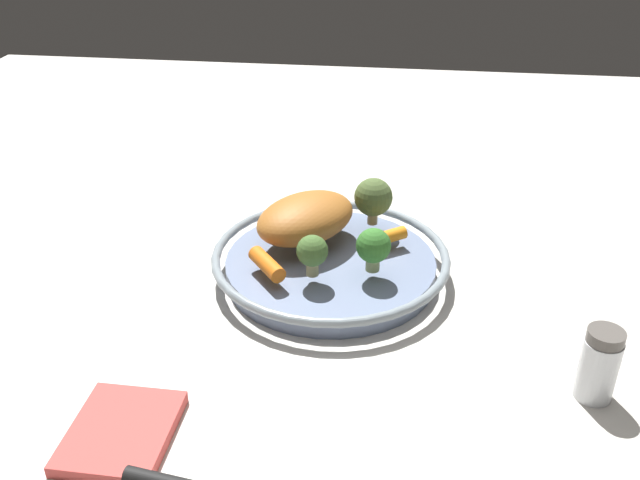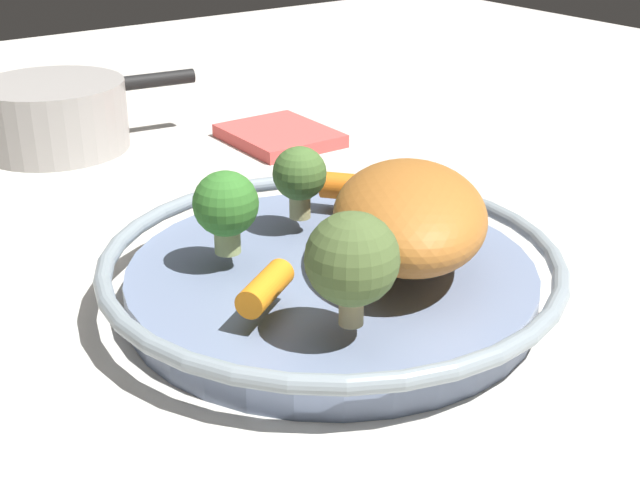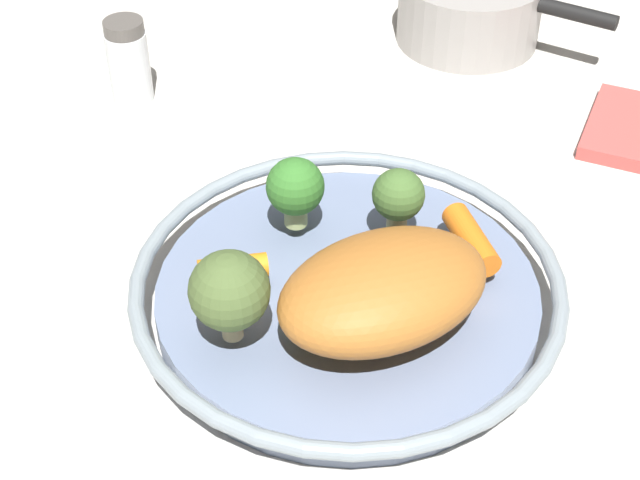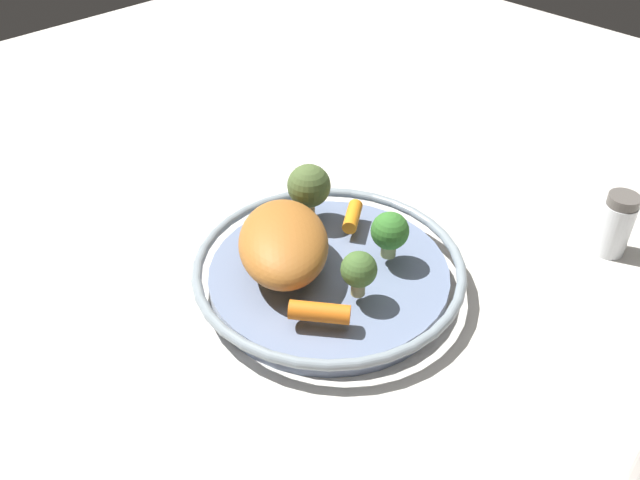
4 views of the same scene
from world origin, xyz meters
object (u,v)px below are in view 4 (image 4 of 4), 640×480
Objects in this scene: roast_chicken_piece at (283,243)px; baby_carrot_near_rim at (353,216)px; baby_carrot_back at (319,312)px; broccoli_floret_small at (359,271)px; broccoli_floret_mid at (390,232)px; serving_bowl at (329,274)px; salt_shaker at (616,225)px; broccoli_floret_edge at (309,186)px.

roast_chicken_piece is 3.05× the size of baby_carrot_near_rim.
baby_carrot_back is at bearing -57.62° from baby_carrot_near_rim.
roast_chicken_piece is at bearing -166.73° from broccoli_floret_small.
serving_bowl is at bearing -124.24° from broccoli_floret_mid.
broccoli_floret_small is 0.65× the size of salt_shaker.
broccoli_floret_mid is at bearing -12.88° from baby_carrot_near_rim.
serving_bowl is at bearing 47.97° from roast_chicken_piece.
roast_chicken_piece is 2.62× the size of broccoli_floret_mid.
salt_shaker is (0.24, 0.24, -0.01)m from baby_carrot_near_rim.
roast_chicken_piece is 2.78× the size of broccoli_floret_small.
baby_carrot_near_rim is 0.91× the size of broccoli_floret_small.
salt_shaker is (0.14, 0.39, -0.01)m from baby_carrot_back.
roast_chicken_piece is at bearing -132.03° from serving_bowl.
broccoli_floret_mid is at bearing 98.91° from baby_carrot_back.
salt_shaker reaches higher than baby_carrot_near_rim.
salt_shaker is (0.21, 0.31, 0.02)m from serving_bowl.
broccoli_floret_small is at bearing -113.42° from salt_shaker.
serving_bowl is at bearing 129.15° from baby_carrot_back.
baby_carrot_back is 0.42m from salt_shaker.
baby_carrot_back is 1.11× the size of broccoli_floret_mid.
serving_bowl is 0.08m from broccoli_floret_small.
salt_shaker is (0.16, 0.25, -0.03)m from broccoli_floret_mid.
baby_carrot_near_rim is (0.00, 0.12, -0.02)m from roast_chicken_piece.
baby_carrot_near_rim is 0.59× the size of salt_shaker.
roast_chicken_piece is at bearing -90.26° from baby_carrot_near_rim.
roast_chicken_piece reaches higher than serving_bowl.
salt_shaker is at bearing 56.71° from serving_bowl.
broccoli_floret_edge reaches higher than roast_chicken_piece.
baby_carrot_back is 1.29× the size of baby_carrot_near_rim.
serving_bowl is 5.84× the size of broccoli_floret_small.
broccoli_floret_small reaches higher than baby_carrot_near_rim.
baby_carrot_back is at bearing -90.39° from broccoli_floret_small.
serving_bowl is 0.10m from baby_carrot_back.
broccoli_floret_edge reaches higher than broccoli_floret_small.
broccoli_floret_small is at bearing -24.18° from broccoli_floret_edge.
broccoli_floret_mid is 0.08m from broccoli_floret_small.
broccoli_floret_mid reaches higher than baby_carrot_near_rim.
broccoli_floret_edge is (-0.15, 0.13, 0.03)m from baby_carrot_back.
serving_bowl is 4.97× the size of baby_carrot_back.
baby_carrot_back is at bearing -110.18° from salt_shaker.
baby_carrot_back is at bearing -40.26° from broccoli_floret_edge.
baby_carrot_near_rim is 0.72× the size of broccoli_floret_edge.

